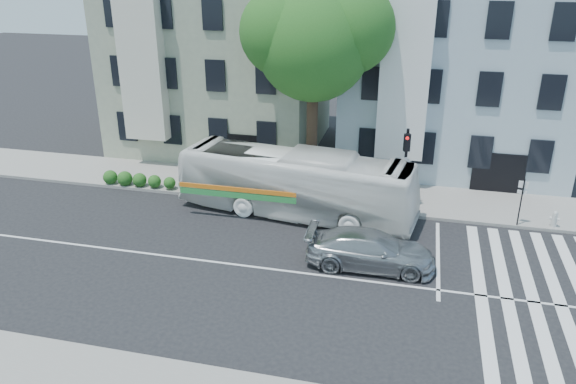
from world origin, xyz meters
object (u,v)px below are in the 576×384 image
(bus, at_px, (296,183))
(fire_hydrant, at_px, (555,219))
(sedan, at_px, (370,250))
(traffic_signal, at_px, (406,159))

(bus, distance_m, fire_hydrant, 11.69)
(sedan, bearing_deg, fire_hydrant, -57.58)
(bus, relative_size, sedan, 2.23)
(bus, bearing_deg, fire_hydrant, -76.56)
(traffic_signal, xyz_separation_m, fire_hydrant, (6.72, -0.49, -2.09))
(sedan, xyz_separation_m, fire_hydrant, (7.66, 5.15, -0.20))
(traffic_signal, bearing_deg, fire_hydrant, -26.73)
(sedan, bearing_deg, bus, 42.60)
(bus, height_order, sedan, bus)
(bus, bearing_deg, sedan, -127.89)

